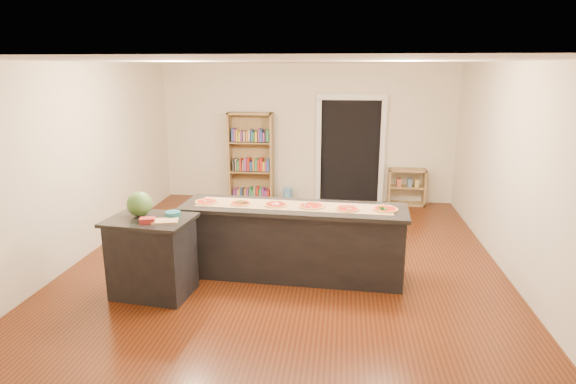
# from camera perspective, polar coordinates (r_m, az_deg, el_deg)

# --- Properties ---
(room) EXTENTS (6.00, 7.00, 2.80)m
(room) POSITION_cam_1_polar(r_m,az_deg,el_deg) (6.57, -0.21, 2.94)
(room) COLOR beige
(room) RESTS_ON ground
(doorway) EXTENTS (1.40, 0.09, 2.21)m
(doorway) POSITION_cam_1_polar(r_m,az_deg,el_deg) (9.96, 7.40, 5.67)
(doorway) COLOR black
(doorway) RESTS_ON room
(kitchen_island) EXTENTS (2.94, 0.80, 0.97)m
(kitchen_island) POSITION_cam_1_polar(r_m,az_deg,el_deg) (6.42, 0.65, -5.80)
(kitchen_island) COLOR black
(kitchen_island) RESTS_ON ground
(side_counter) EXTENTS (0.99, 0.72, 0.98)m
(side_counter) POSITION_cam_1_polar(r_m,az_deg,el_deg) (6.13, -15.79, -7.35)
(side_counter) COLOR black
(side_counter) RESTS_ON ground
(bookshelf) EXTENTS (0.92, 0.33, 1.83)m
(bookshelf) POSITION_cam_1_polar(r_m,az_deg,el_deg) (10.02, -4.41, 4.15)
(bookshelf) COLOR #987B4A
(bookshelf) RESTS_ON ground
(low_shelf) EXTENTS (0.74, 0.32, 0.74)m
(low_shelf) POSITION_cam_1_polar(r_m,az_deg,el_deg) (10.04, 13.86, 0.59)
(low_shelf) COLOR #987B4A
(low_shelf) RESTS_ON ground
(waste_bin) EXTENTS (0.20, 0.20, 0.30)m
(waste_bin) POSITION_cam_1_polar(r_m,az_deg,el_deg) (10.00, -0.03, -0.34)
(waste_bin) COLOR #538DB9
(waste_bin) RESTS_ON ground
(kraft_paper) EXTENTS (2.57, 0.58, 0.00)m
(kraft_paper) POSITION_cam_1_polar(r_m,az_deg,el_deg) (6.29, 0.68, -1.62)
(kraft_paper) COLOR #A87B56
(kraft_paper) RESTS_ON kitchen_island
(watermelon) EXTENTS (0.30, 0.30, 0.30)m
(watermelon) POSITION_cam_1_polar(r_m,az_deg,el_deg) (6.06, -17.19, -1.36)
(watermelon) COLOR #144214
(watermelon) RESTS_ON side_counter
(cutting_board) EXTENTS (0.33, 0.26, 0.02)m
(cutting_board) POSITION_cam_1_polar(r_m,az_deg,el_deg) (5.79, -14.36, -3.35)
(cutting_board) COLOR tan
(cutting_board) RESTS_ON side_counter
(package_red) EXTENTS (0.20, 0.17, 0.06)m
(package_red) POSITION_cam_1_polar(r_m,az_deg,el_deg) (5.79, -16.33, -3.25)
(package_red) COLOR maroon
(package_red) RESTS_ON side_counter
(package_teal) EXTENTS (0.18, 0.18, 0.07)m
(package_teal) POSITION_cam_1_polar(r_m,az_deg,el_deg) (5.94, -13.49, -2.59)
(package_teal) COLOR #195966
(package_teal) RESTS_ON side_counter
(pizza_a) EXTENTS (0.30, 0.30, 0.02)m
(pizza_a) POSITION_cam_1_polar(r_m,az_deg,el_deg) (6.52, -9.62, -1.13)
(pizza_a) COLOR #BD8A48
(pizza_a) RESTS_ON kitchen_island
(pizza_b) EXTENTS (0.29, 0.29, 0.02)m
(pizza_b) POSITION_cam_1_polar(r_m,az_deg,el_deg) (6.38, -5.64, -1.33)
(pizza_b) COLOR #BD8A48
(pizza_b) RESTS_ON kitchen_island
(pizza_c) EXTENTS (0.31, 0.31, 0.02)m
(pizza_c) POSITION_cam_1_polar(r_m,az_deg,el_deg) (6.30, -1.47, -1.49)
(pizza_c) COLOR #BD8A48
(pizza_c) RESTS_ON kitchen_island
(pizza_d) EXTENTS (0.34, 0.34, 0.02)m
(pizza_d) POSITION_cam_1_polar(r_m,az_deg,el_deg) (6.24, 2.79, -1.65)
(pizza_d) COLOR #BD8A48
(pizza_d) RESTS_ON kitchen_island
(pizza_e) EXTENTS (0.32, 0.32, 0.02)m
(pizza_e) POSITION_cam_1_polar(r_m,az_deg,el_deg) (6.16, 7.08, -1.98)
(pizza_e) COLOR #BD8A48
(pizza_e) RESTS_ON kitchen_island
(pizza_f) EXTENTS (0.32, 0.32, 0.02)m
(pizza_f) POSITION_cam_1_polar(r_m,az_deg,el_deg) (6.22, 11.43, -1.99)
(pizza_f) COLOR #BD8A48
(pizza_f) RESTS_ON kitchen_island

